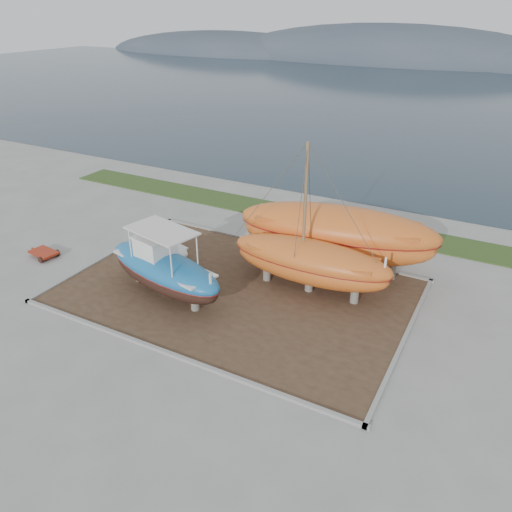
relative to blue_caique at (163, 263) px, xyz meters
The scene contains 11 objects.
ground 4.18m from the blue_caique, 31.69° to the right, with size 140.00×140.00×0.00m, color gray.
dirt_patch 4.22m from the blue_caique, 33.33° to the left, with size 18.00×12.00×0.06m, color #422D1E.
curb_frame 4.20m from the blue_caique, 33.33° to the left, with size 18.60×12.60×0.15m, color gray, non-canonical shape.
grass_strip 14.05m from the blue_caique, 76.98° to the left, with size 44.00×3.00×0.08m, color #284219.
sea 68.16m from the blue_caique, 87.36° to the left, with size 260.00×100.00×0.04m, color #1C2D39, non-canonical shape.
mountain_ridge 123.12m from the blue_caique, 88.54° to the left, with size 200.00×36.00×20.00m, color #333D49, non-canonical shape.
blue_caique is the anchor object (origin of this frame).
white_dinghy 4.24m from the blue_caique, 131.24° to the left, with size 4.65×1.74×1.40m, color white, non-canonical shape.
orange_sailboat 7.99m from the blue_caique, 31.22° to the left, with size 8.83×2.60×8.09m, color #D15F20, non-canonical shape.
orange_bare_hull 9.79m from the blue_caique, 45.21° to the left, with size 11.46×3.44×3.76m, color #D15F20, non-canonical shape.
red_trailer 9.57m from the blue_caique, behind, with size 2.60×1.30×0.37m, color #A42912, non-canonical shape.
Camera 1 is at (11.96, -15.92, 14.11)m, focal length 35.00 mm.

